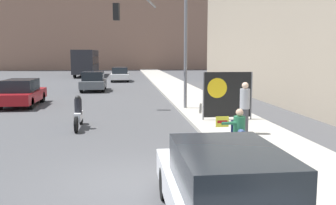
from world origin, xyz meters
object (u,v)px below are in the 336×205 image
Objects in this scene: motorcycle_on_road at (78,114)px; jogger_on_sidewalk at (245,107)px; car_on_road_midblock at (93,81)px; car_on_road_distant at (120,74)px; car_on_road_nearest at (22,93)px; city_bus_on_road at (86,61)px; seated_protester at (239,128)px; traffic_light_pole at (159,32)px; parked_car_curbside at (227,190)px; protest_banner at (227,95)px.

jogger_on_sidewalk is at bearing -21.25° from motorcycle_on_road.
car_on_road_midblock is 0.96× the size of car_on_road_distant.
car_on_road_nearest is 0.43× the size of city_bus_on_road.
seated_protester is 0.53× the size of motorcycle_on_road.
traffic_light_pole reaches higher than parked_car_curbside.
car_on_road_distant reaches higher than seated_protester.
protest_banner reaches higher than motorcycle_on_road.
car_on_road_distant is at bearing 78.87° from car_on_road_midblock.
car_on_road_midblock is at bearing 92.32° from motorcycle_on_road.
parked_car_curbside is 17.32m from car_on_road_nearest.
traffic_light_pole is at bearing -83.85° from car_on_road_distant.
car_on_road_distant is at bearing -65.99° from city_bus_on_road.
seated_protester is 6.68m from motorcycle_on_road.
seated_protester is at bearing 70.21° from parked_car_curbside.
parked_car_curbside is 1.13× the size of car_on_road_midblock.
city_bus_on_road is at bearing 95.04° from motorcycle_on_road.
motorcycle_on_road is (3.87, -6.74, -0.19)m from car_on_road_nearest.
parked_car_curbside is 1.09× the size of car_on_road_distant.
car_on_road_midblock is at bearing -101.13° from car_on_road_distant.
traffic_light_pole reaches higher than city_bus_on_road.
protest_banner is 24.71m from car_on_road_distant.
car_on_road_distant is (-2.20, 20.44, -3.22)m from traffic_light_pole.
parked_car_curbside is at bearing -81.58° from city_bus_on_road.
protest_banner is at bearing 74.40° from parked_car_curbside.
car_on_road_nearest is 1.05× the size of car_on_road_distant.
seated_protester is 4.99m from protest_banner.
car_on_road_midblock is (-4.00, 23.88, 0.03)m from parked_car_curbside.
jogger_on_sidewalk is 27.44m from car_on_road_distant.
city_bus_on_road reaches higher than protest_banner.
car_on_road_nearest reaches higher than parked_car_curbside.
seated_protester is at bearing -51.17° from car_on_road_nearest.
protest_banner is (0.16, 2.81, 0.14)m from jogger_on_sidewalk.
motorcycle_on_road is (-6.05, -0.52, -0.64)m from protest_banner.
car_on_road_nearest is at bearing 119.83° from motorcycle_on_road.
car_on_road_nearest reaches higher than car_on_road_distant.
city_bus_on_road reaches higher than seated_protester.
car_on_road_midblock reaches higher than car_on_road_nearest.
car_on_road_midblock is 1.85× the size of motorcycle_on_road.
traffic_light_pole is 1.30× the size of car_on_road_distant.
parked_car_curbside is 0.44× the size of city_bus_on_road.
traffic_light_pole is at bearing 93.00° from seated_protester.
car_on_road_midblock reaches higher than motorcycle_on_road.
jogger_on_sidewalk reaches higher than parked_car_curbside.
jogger_on_sidewalk is at bearing -80.46° from car_on_road_distant.
protest_banner is at bearing -75.05° from city_bus_on_road.
jogger_on_sidewalk reaches higher than seated_protester.
jogger_on_sidewalk is 7.60m from traffic_light_pole.
protest_banner is 5.33m from traffic_light_pole.
car_on_road_midblock reaches higher than seated_protester.
jogger_on_sidewalk is 18.38m from car_on_road_midblock.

